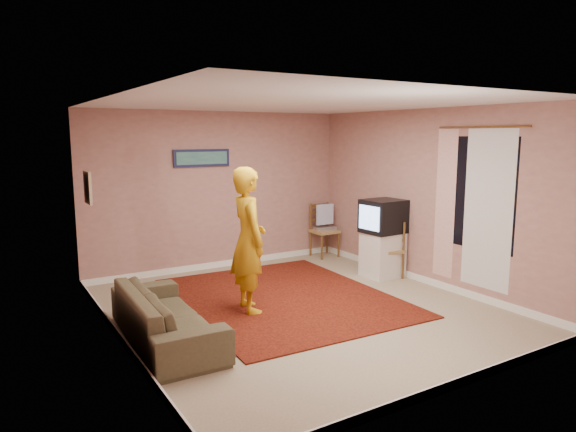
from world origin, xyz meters
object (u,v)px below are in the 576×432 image
crt_tv (383,216)px  tv_cabinet (382,254)px  chair_a (325,225)px  person (248,240)px  chair_b (389,243)px  sofa (166,315)px

crt_tv → tv_cabinet: bearing=0.0°
chair_a → person: (-2.54, -1.91, 0.32)m
chair_a → tv_cabinet: bearing=-90.4°
tv_cabinet → crt_tv: 0.61m
chair_b → sofa: size_ratio=0.25×
tv_cabinet → chair_b: bearing=-58.0°
tv_cabinet → crt_tv: (-0.01, -0.00, 0.61)m
chair_a → person: bearing=-143.4°
person → sofa: bearing=116.8°
tv_cabinet → crt_tv: size_ratio=1.11×
tv_cabinet → chair_b: (0.05, -0.08, 0.19)m
chair_b → person: size_ratio=0.26×
tv_cabinet → chair_a: 1.59m
chair_b → person: person is taller
chair_a → person: person is taller
tv_cabinet → sofa: bearing=-168.8°
chair_b → chair_a: bearing=-166.2°
chair_a → sofa: size_ratio=0.27×
sofa → person: 1.43m
crt_tv → chair_b: crt_tv is taller
tv_cabinet → chair_a: chair_a is taller
crt_tv → chair_b: size_ratio=1.31×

